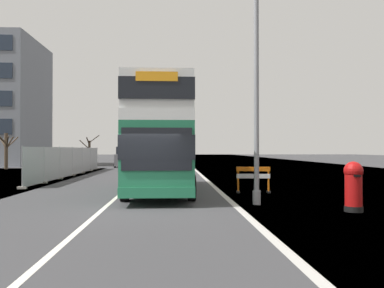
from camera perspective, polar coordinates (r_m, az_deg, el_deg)
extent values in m
cube|color=#38383A|center=(13.12, -7.11, -9.63)|extent=(140.00, 280.00, 0.10)
cube|color=#B2AFA8|center=(13.26, 6.99, -9.33)|extent=(0.24, 196.00, 0.01)
cube|color=silver|center=(13.27, -12.80, -9.31)|extent=(0.16, 168.00, 0.01)
cube|color=#1E6B47|center=(19.03, -4.42, -1.70)|extent=(2.62, 10.57, 2.61)
cube|color=silver|center=(19.06, -4.42, 2.84)|extent=(2.62, 10.57, 0.40)
cube|color=silver|center=(19.14, -4.41, 5.47)|extent=(2.59, 10.47, 1.36)
cube|color=black|center=(19.02, -4.42, -0.52)|extent=(2.64, 10.68, 0.84)
cube|color=black|center=(19.14, -4.41, 5.47)|extent=(2.63, 10.62, 0.75)
cube|color=black|center=(13.73, -4.92, -0.71)|extent=(2.35, 0.07, 1.44)
cube|color=orange|center=(13.94, -4.91, 9.34)|extent=(1.41, 0.07, 0.32)
cube|color=#1E6B47|center=(19.08, -4.42, -5.08)|extent=(2.64, 10.68, 0.36)
cylinder|color=black|center=(15.91, -9.33, -6.06)|extent=(0.31, 1.00, 1.00)
cylinder|color=black|center=(15.84, -0.04, -6.09)|extent=(0.31, 1.00, 1.00)
cylinder|color=black|center=(22.04, -7.59, -4.57)|extent=(0.31, 1.00, 1.00)
cylinder|color=black|center=(21.99, -0.91, -4.59)|extent=(0.31, 1.00, 1.00)
cylinder|color=gray|center=(15.07, 8.93, 8.02)|extent=(0.18, 0.18, 8.54)
cylinder|color=gray|center=(14.99, 8.96, -7.35)|extent=(0.29, 0.29, 0.50)
cylinder|color=black|center=(14.12, 21.51, -8.37)|extent=(0.58, 0.58, 0.18)
cylinder|color=#AD0F0F|center=(14.05, 21.50, -5.75)|extent=(0.53, 0.53, 1.12)
sphere|color=#AD0F0F|center=(14.01, 21.49, -3.48)|extent=(0.60, 0.60, 0.60)
cube|color=black|center=(13.77, 21.97, -4.11)|extent=(0.22, 0.03, 0.07)
cube|color=orange|center=(18.91, 8.50, -3.46)|extent=(1.53, 0.20, 0.20)
cube|color=white|center=(18.93, 8.50, -4.42)|extent=(1.53, 0.20, 0.20)
cube|color=orange|center=(18.88, 6.42, -5.10)|extent=(0.08, 0.08, 1.08)
cube|color=black|center=(18.92, 6.42, -6.61)|extent=(0.18, 0.45, 0.08)
cube|color=orange|center=(19.04, 10.56, -5.06)|extent=(0.08, 0.08, 1.08)
cube|color=black|center=(19.08, 10.56, -6.55)|extent=(0.18, 0.45, 0.08)
cube|color=#A8AAAD|center=(23.75, -21.11, -2.85)|extent=(0.04, 3.26, 2.06)
cube|color=#A8AAAD|center=(27.00, -18.84, -2.60)|extent=(0.04, 3.26, 2.06)
cube|color=#A8AAAD|center=(30.28, -17.05, -2.40)|extent=(0.04, 3.26, 2.06)
cube|color=#A8AAAD|center=(33.58, -15.62, -2.23)|extent=(0.04, 3.26, 2.06)
cube|color=#A8AAAD|center=(36.91, -14.45, -2.10)|extent=(0.04, 3.26, 2.06)
cube|color=#A8AAAD|center=(40.24, -13.47, -1.99)|extent=(0.04, 3.26, 2.06)
cylinder|color=#939699|center=(22.15, -22.49, -3.00)|extent=(0.06, 0.06, 2.16)
cube|color=gray|center=(22.21, -22.50, -5.63)|extent=(0.44, 0.20, 0.12)
cylinder|color=#939699|center=(25.37, -19.90, -2.72)|extent=(0.06, 0.06, 2.16)
cube|color=gray|center=(25.43, -19.91, -5.01)|extent=(0.44, 0.20, 0.12)
cylinder|color=#939699|center=(28.64, -17.89, -2.49)|extent=(0.06, 0.06, 2.16)
cube|color=gray|center=(28.69, -17.90, -4.53)|extent=(0.44, 0.20, 0.12)
cylinder|color=#939699|center=(31.93, -16.30, -2.31)|extent=(0.06, 0.06, 2.16)
cube|color=gray|center=(31.97, -16.31, -4.14)|extent=(0.44, 0.20, 0.12)
cylinder|color=#939699|center=(35.24, -15.01, -2.16)|extent=(0.06, 0.06, 2.16)
cube|color=gray|center=(35.28, -15.01, -3.82)|extent=(0.44, 0.20, 0.12)
cylinder|color=#939699|center=(38.57, -13.94, -2.04)|extent=(0.06, 0.06, 2.16)
cube|color=gray|center=(38.61, -13.94, -3.55)|extent=(0.44, 0.20, 0.12)
cylinder|color=#939699|center=(41.91, -13.04, -1.94)|extent=(0.06, 0.06, 2.16)
cube|color=gray|center=(41.95, -13.04, -3.33)|extent=(0.44, 0.20, 0.12)
cube|color=black|center=(37.61, -4.20, -2.48)|extent=(1.77, 4.31, 1.29)
cube|color=black|center=(37.59, -4.19, -1.00)|extent=(1.63, 2.37, 0.66)
cylinder|color=black|center=(38.95, -2.84, -3.20)|extent=(0.20, 0.60, 0.60)
cylinder|color=black|center=(38.99, -5.45, -3.19)|extent=(0.20, 0.60, 0.60)
cylinder|color=black|center=(36.28, -2.85, -3.38)|extent=(0.20, 0.60, 0.60)
cylinder|color=black|center=(36.33, -5.65, -3.37)|extent=(0.20, 0.60, 0.60)
cube|color=slate|center=(45.56, -9.24, -2.19)|extent=(1.86, 4.26, 1.26)
cube|color=black|center=(45.54, -9.24, -0.89)|extent=(1.71, 2.34, 0.81)
cylinder|color=black|center=(46.79, -7.93, -2.77)|extent=(0.20, 0.60, 0.60)
cylinder|color=black|center=(46.99, -10.19, -2.76)|extent=(0.20, 0.60, 0.60)
cylinder|color=black|center=(44.16, -8.24, -2.90)|extent=(0.20, 0.60, 0.60)
cylinder|color=black|center=(44.38, -10.63, -2.88)|extent=(0.20, 0.60, 0.60)
cube|color=black|center=(52.66, -8.48, -1.96)|extent=(1.89, 4.54, 1.31)
cube|color=black|center=(52.64, -8.48, -0.86)|extent=(1.74, 2.50, 0.71)
cylinder|color=black|center=(53.99, -7.33, -2.50)|extent=(0.20, 0.60, 0.60)
cylinder|color=black|center=(54.17, -9.33, -2.49)|extent=(0.20, 0.60, 0.60)
cylinder|color=black|center=(51.18, -7.58, -2.60)|extent=(0.20, 0.60, 0.60)
cylinder|color=black|center=(51.38, -9.69, -2.59)|extent=(0.20, 0.60, 0.60)
cylinder|color=#4C3D2D|center=(44.74, -24.40, -0.91)|extent=(0.35, 0.35, 3.57)
cylinder|color=#4C3D2D|center=(44.52, -23.99, 0.15)|extent=(0.90, 0.36, 1.23)
cylinder|color=#4C3D2D|center=(45.49, -23.70, 0.17)|extent=(0.61, 1.88, 1.27)
cylinder|color=#4C3D2D|center=(45.48, -24.82, 0.31)|extent=(1.36, 1.30, 1.47)
cylinder|color=#4C3D2D|center=(44.08, -24.27, 0.29)|extent=(0.83, 1.31, 1.13)
cylinder|color=#4C3D2D|center=(58.84, -14.05, -1.09)|extent=(0.32, 0.32, 3.15)
cylinder|color=#4C3D2D|center=(58.71, -13.39, 0.70)|extent=(1.43, 0.13, 1.09)
cylinder|color=#4C3D2D|center=(59.39, -14.08, -0.17)|extent=(0.47, 1.21, 1.18)
cylinder|color=#4C3D2D|center=(59.08, -14.68, -0.10)|extent=(1.48, 0.33, 1.33)
cylinder|color=#4C3D2D|center=(58.23, -14.22, 0.35)|extent=(0.28, 1.40, 1.15)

